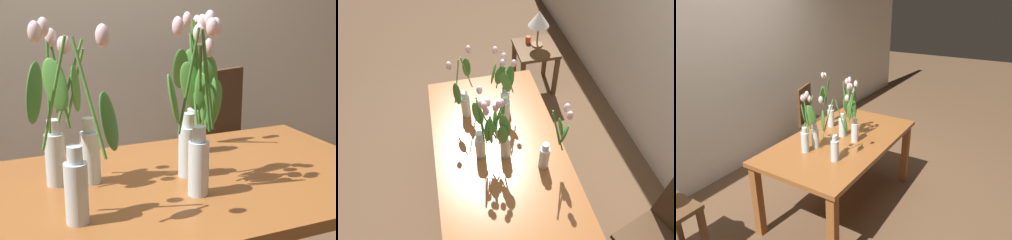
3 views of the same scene
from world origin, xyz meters
The scene contains 8 objects.
dining_table centered at (0.00, 0.00, 0.65)m, with size 1.60×0.90×0.74m.
tulip_vase_0 centered at (0.04, -0.11, 0.97)m, with size 0.23×0.17×0.57m.
tulip_vase_1 centered at (-0.29, 0.11, 0.93)m, with size 0.16×0.16×0.53m.
tulip_vase_2 centered at (0.09, 0.00, 0.98)m, with size 0.16×0.17×0.58m.
tulip_vase_3 centered at (0.21, 0.29, 0.93)m, with size 0.13×0.17×0.56m.
tulip_vase_4 centered at (-0.38, -0.18, 0.93)m, with size 0.27×0.18×0.57m.
tulip_vase_5 centered at (-0.37, 0.11, 0.93)m, with size 0.16×0.16×0.57m.
dining_chair centered at (0.78, 0.93, 0.52)m, with size 0.50×0.50×0.93m.
Camera 1 is at (-0.64, -1.44, 1.39)m, focal length 51.98 mm.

